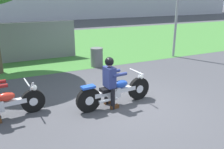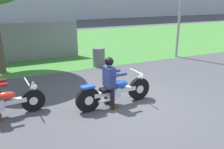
% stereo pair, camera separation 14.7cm
% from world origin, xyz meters
% --- Properties ---
extents(ground, '(120.00, 120.00, 0.00)m').
position_xyz_m(ground, '(0.00, 0.00, 0.00)').
color(ground, '#424247').
extents(grass_verge, '(60.00, 12.00, 0.01)m').
position_xyz_m(grass_verge, '(0.00, 9.89, 0.00)').
color(grass_verge, '#3D7533').
rests_on(grass_verge, ground).
extents(motorcycle_lead, '(2.30, 0.66, 0.90)m').
position_xyz_m(motorcycle_lead, '(-0.42, 0.28, 0.41)').
color(motorcycle_lead, black).
rests_on(motorcycle_lead, ground).
extents(rider_lead, '(0.57, 0.49, 1.42)m').
position_xyz_m(rider_lead, '(-0.59, 0.27, 0.83)').
color(rider_lead, black).
rests_on(rider_lead, ground).
extents(trash_can, '(0.53, 0.53, 0.82)m').
position_xyz_m(trash_can, '(0.57, 4.13, 0.41)').
color(trash_can, '#595E5B').
rests_on(trash_can, ground).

